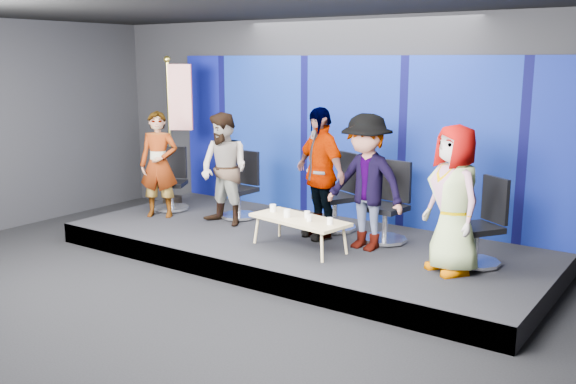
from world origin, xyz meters
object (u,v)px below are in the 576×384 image
at_px(panelist_c, 320,173).
at_px(chair_e, 480,237).
at_px(mug_e, 330,221).
at_px(flag_stand, 177,127).
at_px(coffee_table, 299,221).
at_px(mug_a, 273,208).
at_px(mug_c, 307,214).
at_px(panelist_a, 159,165).
at_px(mug_d, 309,218).
at_px(chair_d, 387,216).
at_px(chair_c, 338,205).
at_px(chair_a, 172,189).
at_px(panelist_b, 224,169).
at_px(chair_b, 241,196).
at_px(mug_b, 287,213).
at_px(panelist_d, 366,182).
at_px(panelist_e, 454,200).

distance_m(panelist_c, chair_e, 2.42).
bearing_deg(mug_e, flag_stand, 163.25).
distance_m(chair_e, coffee_table, 2.36).
distance_m(mug_a, mug_c, 0.59).
bearing_deg(panelist_a, mug_d, -34.06).
xyz_separation_m(mug_c, mug_e, (0.45, -0.14, 0.00)).
height_order(chair_d, flag_stand, flag_stand).
bearing_deg(chair_c, coffee_table, -61.99).
xyz_separation_m(chair_a, chair_d, (3.92, 0.33, 0.02)).
distance_m(panelist_c, flag_stand, 3.31).
relative_size(chair_e, mug_c, 12.35).
height_order(panelist_a, panelist_b, panelist_b).
relative_size(panelist_b, mug_a, 16.85).
height_order(chair_a, mug_d, chair_a).
distance_m(chair_a, panelist_b, 1.53).
bearing_deg(panelist_c, chair_e, 26.31).
height_order(chair_c, mug_e, chair_c).
relative_size(chair_b, panelist_b, 0.62).
xyz_separation_m(coffee_table, mug_b, (-0.17, -0.05, 0.09)).
relative_size(chair_d, flag_stand, 0.44).
bearing_deg(chair_e, chair_a, -146.01).
distance_m(chair_d, mug_c, 1.20).
distance_m(chair_b, mug_c, 2.02).
bearing_deg(chair_c, flag_stand, -154.31).
height_order(chair_b, panelist_d, panelist_d).
bearing_deg(panelist_a, mug_a, -31.71).
xyz_separation_m(chair_a, mug_b, (2.93, -0.74, 0.13)).
xyz_separation_m(chair_a, panelist_d, (3.83, -0.17, 0.57)).
xyz_separation_m(panelist_a, flag_stand, (-0.44, 0.88, 0.51)).
xyz_separation_m(chair_a, mug_c, (3.17, -0.60, 0.12)).
distance_m(chair_c, chair_e, 2.36).
xyz_separation_m(chair_d, coffee_table, (-0.82, -1.02, 0.02)).
bearing_deg(chair_b, panelist_c, -5.83).
bearing_deg(chair_e, mug_b, -128.76).
height_order(panelist_a, chair_c, panelist_a).
distance_m(chair_c, chair_d, 0.90).
relative_size(coffee_table, mug_d, 17.00).
xyz_separation_m(chair_a, panelist_a, (0.20, -0.47, 0.51)).
bearing_deg(mug_b, panelist_e, 7.68).
bearing_deg(panelist_e, panelist_a, -145.98).
relative_size(panelist_a, mug_d, 19.92).
bearing_deg(mug_a, panelist_a, 177.06).
bearing_deg(chair_c, panelist_e, 1.54).
bearing_deg(chair_c, chair_b, -147.52).
relative_size(panelist_a, mug_e, 18.95).
bearing_deg(mug_e, coffee_table, 173.60).
bearing_deg(mug_a, mug_c, -1.45).
distance_m(chair_e, mug_e, 1.90).
xyz_separation_m(panelist_e, flag_stand, (-5.40, 0.85, 0.47)).
height_order(chair_a, panelist_d, panelist_d).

